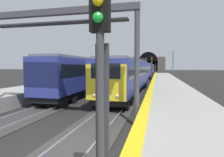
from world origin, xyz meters
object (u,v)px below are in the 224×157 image
at_px(train_main_approaching, 145,70).
at_px(railway_signal_near, 100,77).
at_px(catenary_mast_near, 173,64).
at_px(overhead_signal_gantry, 58,35).
at_px(railway_signal_mid, 152,67).
at_px(railway_signal_far, 155,67).
at_px(train_adjacent_platform, 108,71).

xyz_separation_m(train_main_approaching, railway_signal_near, (-45.33, -1.98, 0.75)).
bearing_deg(railway_signal_near, catenary_mast_near, 174.19).
bearing_deg(train_main_approaching, overhead_signal_gantry, -2.22).
xyz_separation_m(railway_signal_mid, railway_signal_far, (62.54, -0.00, -0.02)).
bearing_deg(train_adjacent_platform, railway_signal_near, -166.49).
bearing_deg(catenary_mast_near, train_adjacent_platform, 149.54).
distance_m(train_adjacent_platform, overhead_signal_gantry, 21.49).
bearing_deg(railway_signal_mid, train_main_approaching, -171.12).
distance_m(train_adjacent_platform, railway_signal_far, 67.95).
bearing_deg(railway_signal_mid, catenary_mast_near, 162.16).
xyz_separation_m(railway_signal_near, railway_signal_far, (95.19, 0.00, -0.06)).
bearing_deg(train_adjacent_platform, catenary_mast_near, -31.17).
relative_size(railway_signal_mid, overhead_signal_gantry, 0.54).
height_order(train_main_approaching, train_adjacent_platform, train_main_approaching).
relative_size(railway_signal_mid, catenary_mast_near, 0.70).
bearing_deg(railway_signal_mid, train_adjacent_platform, -54.16).
distance_m(train_main_approaching, railway_signal_mid, 12.85).
relative_size(railway_signal_mid, railway_signal_far, 1.04).
bearing_deg(overhead_signal_gantry, railway_signal_mid, -9.71).
height_order(railway_signal_near, overhead_signal_gantry, overhead_signal_gantry).
bearing_deg(train_adjacent_platform, train_main_approaching, -16.50).
bearing_deg(railway_signal_near, railway_signal_mid, -180.00).
relative_size(train_main_approaching, railway_signal_near, 15.11).
distance_m(railway_signal_near, railway_signal_far, 95.19).
bearing_deg(catenary_mast_near, train_main_approaching, 109.57).
bearing_deg(train_main_approaching, railway_signal_near, 3.97).
bearing_deg(railway_signal_near, train_adjacent_platform, -165.78).
xyz_separation_m(railway_signal_near, overhead_signal_gantry, (6.42, 4.49, 1.98)).
xyz_separation_m(overhead_signal_gantry, catenary_mast_near, (41.34, -9.35, -1.25)).
relative_size(train_main_approaching, train_adjacent_platform, 1.89).
xyz_separation_m(train_adjacent_platform, railway_signal_far, (67.59, -7.00, 0.60)).
xyz_separation_m(train_main_approaching, overhead_signal_gantry, (-38.91, 2.51, 2.73)).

